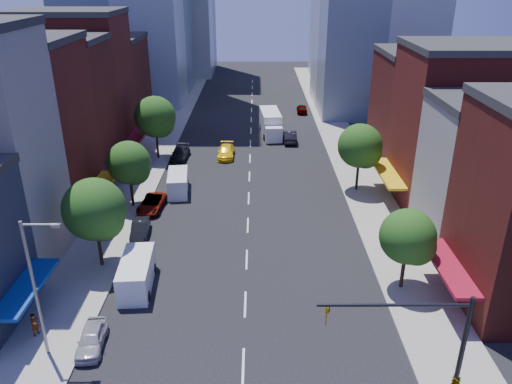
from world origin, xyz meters
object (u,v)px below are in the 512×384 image
(pedestrian_near, at_px, (35,324))
(traffic_car_oncoming, at_px, (290,136))
(taxi, at_px, (226,152))
(parked_car_second, at_px, (140,229))
(pedestrian_far, at_px, (107,229))
(parked_car_rear, at_px, (180,153))
(traffic_car_far, at_px, (302,109))
(parked_car_front, at_px, (91,339))
(cargo_van_near, at_px, (136,275))
(box_truck, at_px, (271,124))
(cargo_van_far, at_px, (178,183))
(parked_car_third, at_px, (152,204))

(pedestrian_near, bearing_deg, traffic_car_oncoming, 0.67)
(taxi, xyz_separation_m, pedestrian_near, (-10.31, -33.97, 0.24))
(parked_car_second, xyz_separation_m, pedestrian_far, (-2.74, -0.71, 0.38))
(parked_car_rear, height_order, pedestrian_far, pedestrian_far)
(parked_car_second, xyz_separation_m, taxi, (6.48, 20.55, 0.05))
(traffic_car_oncoming, xyz_separation_m, traffic_car_far, (2.96, 15.49, -0.10))
(pedestrian_far, bearing_deg, parked_car_front, 9.25)
(cargo_van_near, distance_m, box_truck, 39.49)
(taxi, height_order, box_truck, box_truck)
(parked_car_front, bearing_deg, cargo_van_near, 72.50)
(parked_car_second, xyz_separation_m, parked_car_rear, (0.76, 19.94, 0.03))
(cargo_van_near, distance_m, taxi, 28.99)
(pedestrian_near, height_order, pedestrian_far, pedestrian_far)
(parked_car_front, distance_m, traffic_car_oncoming, 43.78)
(parked_car_second, distance_m, taxi, 21.55)
(pedestrian_near, bearing_deg, cargo_van_far, 11.35)
(taxi, relative_size, pedestrian_far, 2.74)
(parked_car_rear, relative_size, taxi, 0.98)
(pedestrian_near, distance_m, pedestrian_far, 12.76)
(parked_car_second, xyz_separation_m, pedestrian_near, (-3.83, -13.42, 0.29))
(parked_car_third, xyz_separation_m, pedestrian_far, (-2.74, -5.99, 0.39))
(box_truck, distance_m, pedestrian_far, 34.19)
(parked_car_front, xyz_separation_m, traffic_car_far, (17.85, 56.66, 0.04))
(taxi, bearing_deg, parked_car_second, -106.83)
(cargo_van_near, xyz_separation_m, box_truck, (10.89, 37.96, 0.45))
(parked_car_second, height_order, parked_car_rear, parked_car_rear)
(parked_car_front, height_order, parked_car_rear, parked_car_rear)
(box_truck, relative_size, pedestrian_near, 5.30)
(parked_car_second, relative_size, traffic_car_oncoming, 0.83)
(taxi, relative_size, box_truck, 0.58)
(box_truck, bearing_deg, cargo_van_near, -111.13)
(parked_car_rear, distance_m, pedestrian_near, 33.68)
(parked_car_front, xyz_separation_m, box_truck, (12.32, 44.37, 0.93))
(pedestrian_far, bearing_deg, cargo_van_far, 152.68)
(parked_car_second, relative_size, pedestrian_near, 2.52)
(parked_car_second, bearing_deg, box_truck, 62.38)
(parked_car_second, height_order, cargo_van_near, cargo_van_near)
(parked_car_third, distance_m, traffic_car_oncoming, 26.16)
(parked_car_third, bearing_deg, cargo_van_far, 68.63)
(parked_car_rear, relative_size, box_truck, 0.57)
(parked_car_front, xyz_separation_m, taxi, (6.44, 34.96, 0.06))
(cargo_van_far, relative_size, traffic_car_far, 1.28)
(cargo_van_far, bearing_deg, parked_car_third, -122.06)
(taxi, relative_size, pedestrian_near, 3.06)
(cargo_van_far, xyz_separation_m, box_truck, (10.34, 20.52, 0.52))
(parked_car_third, height_order, traffic_car_oncoming, traffic_car_oncoming)
(parked_car_front, relative_size, box_truck, 0.45)
(parked_car_third, bearing_deg, traffic_car_oncoming, 59.69)
(parked_car_front, relative_size, traffic_car_far, 0.94)
(box_truck, relative_size, pedestrian_far, 4.75)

